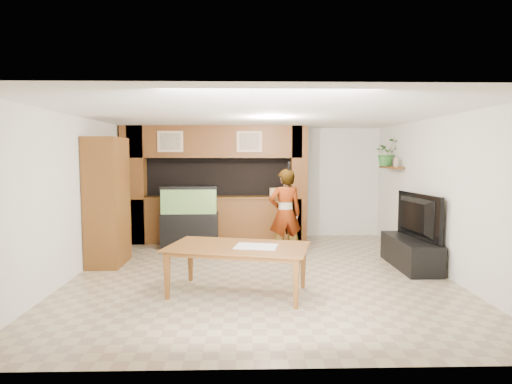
{
  "coord_description": "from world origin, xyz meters",
  "views": [
    {
      "loc": [
        -0.24,
        -7.02,
        1.97
      ],
      "look_at": [
        -0.05,
        0.6,
        1.3
      ],
      "focal_mm": 30.0,
      "sensor_mm": 36.0,
      "label": 1
    }
  ],
  "objects_px": {
    "television": "(411,216)",
    "dining_table": "(237,270)",
    "pantry_cabinet": "(107,202)",
    "person": "(285,214)",
    "aquarium": "(190,218)"
  },
  "relations": [
    {
      "from": "aquarium",
      "to": "television",
      "type": "relative_size",
      "value": 0.96
    },
    {
      "from": "television",
      "to": "person",
      "type": "height_order",
      "value": "person"
    },
    {
      "from": "aquarium",
      "to": "person",
      "type": "xyz_separation_m",
      "value": [
        1.93,
        -0.98,
        0.21
      ]
    },
    {
      "from": "television",
      "to": "pantry_cabinet",
      "type": "bearing_deg",
      "value": 78.77
    },
    {
      "from": "pantry_cabinet",
      "to": "dining_table",
      "type": "height_order",
      "value": "pantry_cabinet"
    },
    {
      "from": "television",
      "to": "person",
      "type": "relative_size",
      "value": 0.8
    },
    {
      "from": "person",
      "to": "aquarium",
      "type": "bearing_deg",
      "value": -35.96
    },
    {
      "from": "television",
      "to": "dining_table",
      "type": "bearing_deg",
      "value": 107.24
    },
    {
      "from": "person",
      "to": "television",
      "type": "bearing_deg",
      "value": 152.65
    },
    {
      "from": "television",
      "to": "person",
      "type": "bearing_deg",
      "value": 64.19
    },
    {
      "from": "pantry_cabinet",
      "to": "person",
      "type": "distance_m",
      "value": 3.25
    },
    {
      "from": "aquarium",
      "to": "dining_table",
      "type": "xyz_separation_m",
      "value": [
        1.06,
        -3.07,
        -0.3
      ]
    },
    {
      "from": "pantry_cabinet",
      "to": "television",
      "type": "relative_size",
      "value": 1.67
    },
    {
      "from": "pantry_cabinet",
      "to": "person",
      "type": "xyz_separation_m",
      "value": [
        3.21,
        0.36,
        -0.28
      ]
    },
    {
      "from": "aquarium",
      "to": "pantry_cabinet",
      "type": "bearing_deg",
      "value": -135.25
    }
  ]
}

